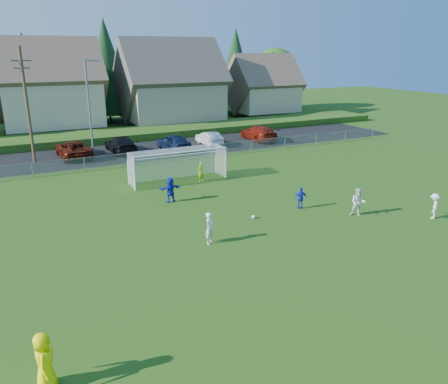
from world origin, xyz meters
The scene contains 22 objects.
ground centered at (0.00, 0.00, 0.00)m, with size 160.00×160.00×0.00m, color #193D0C.
asphalt_lot centered at (0.00, 27.50, 0.01)m, with size 60.00×60.00×0.00m, color black.
grass_embankment centered at (0.00, 35.00, 0.40)m, with size 70.00×6.00×0.80m, color #1E420F.
soccer_ball centered at (1.20, 6.43, 0.11)m, with size 0.22×0.22×0.22m, color white.
referee centered at (-11.29, -2.77, 0.95)m, with size 0.92×0.60×1.89m, color #FFF205.
player_white_a centered at (-2.61, 4.43, 0.85)m, with size 0.62×0.41×1.70m, color silver.
player_white_b centered at (7.09, 4.01, 0.87)m, with size 0.85×0.66×1.74m, color silver.
player_white_c centered at (10.89, 1.66, 0.78)m, with size 1.00×0.58×1.55m, color silver.
player_blue_a centered at (4.77, 6.63, 0.71)m, with size 0.83×0.35×1.42m, color #1322B8.
player_blue_b centered at (-2.21, 11.55, 0.85)m, with size 1.58×0.50×1.70m, color #1322B8.
goalkeeper centered at (1.52, 15.04, 0.76)m, with size 0.55×0.36×1.52m, color #BCE31A.
car_c centered at (-6.02, 27.65, 0.79)m, with size 2.62×5.68×1.58m, color #511509.
car_d centered at (-1.51, 27.75, 0.80)m, with size 2.23×5.48×1.59m, color black.
car_e centered at (3.49, 26.36, 0.82)m, with size 1.94×4.81×1.64m, color #121F41.
car_f centered at (7.76, 27.07, 0.70)m, with size 1.49×4.26×1.40m, color silver.
car_g centered at (13.78, 26.91, 0.82)m, with size 2.30×5.65×1.64m, color maroon.
soccer_goal centered at (0.00, 16.05, 1.63)m, with size 7.42×1.90×2.50m.
chainlink_fence centered at (0.00, 22.00, 0.63)m, with size 52.06×0.06×1.20m.
streetlight centered at (-4.45, 26.00, 4.84)m, with size 1.38×0.18×9.00m.
utility_pole centered at (-9.50, 27.00, 5.15)m, with size 1.60×0.26×10.00m.
houses_row centered at (1.97, 42.46, 7.33)m, with size 53.90×11.45×13.27m.
tree_row centered at (1.04, 48.74, 6.91)m, with size 65.98×12.36×13.80m.
Camera 1 is at (-11.31, -14.65, 9.67)m, focal length 35.00 mm.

